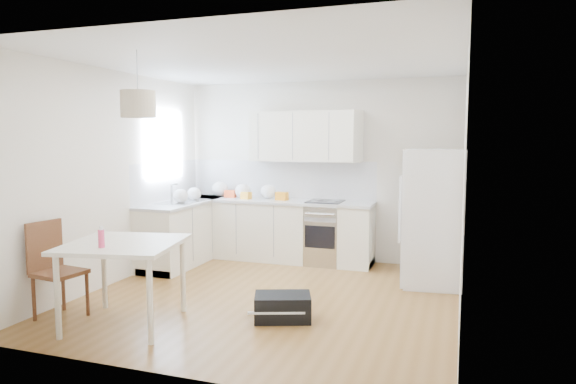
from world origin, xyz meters
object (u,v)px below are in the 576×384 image
(refrigerator, at_px, (432,217))
(dining_table, at_px, (124,252))
(dining_chair, at_px, (60,271))
(gym_bag, at_px, (283,307))

(refrigerator, bearing_deg, dining_table, -144.17)
(dining_chair, bearing_deg, refrigerator, 43.61)
(dining_table, distance_m, gym_bag, 1.68)
(gym_bag, bearing_deg, dining_table, -176.27)
(dining_table, bearing_deg, gym_bag, 12.31)
(refrigerator, bearing_deg, gym_bag, -131.95)
(gym_bag, bearing_deg, refrigerator, 34.05)
(dining_chair, bearing_deg, gym_bag, 25.37)
(dining_chair, xyz_separation_m, gym_bag, (2.18, 0.69, -0.37))
(dining_chair, distance_m, gym_bag, 2.31)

